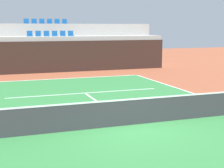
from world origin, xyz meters
name	(u,v)px	position (x,y,z in m)	size (l,w,h in m)	color
ground_plane	(131,125)	(0.00, 0.00, 0.00)	(80.00, 80.00, 0.00)	brown
court_surface	(131,125)	(0.00, 0.00, 0.01)	(11.00, 24.00, 0.01)	#2D7238
baseline_far	(64,79)	(0.00, 11.95, 0.01)	(11.00, 0.10, 0.00)	white
service_line_far	(85,93)	(0.00, 6.40, 0.01)	(8.26, 0.10, 0.00)	white
centre_service_line	(103,106)	(0.00, 3.20, 0.01)	(0.10, 6.40, 0.00)	white
back_wall	(54,57)	(0.00, 15.56, 1.23)	(18.78, 0.30, 2.45)	black
stands_tier_lower	(52,53)	(0.00, 16.91, 1.40)	(18.78, 2.40, 2.80)	#9E9E99
stands_tier_upper	(47,46)	(0.00, 19.31, 1.91)	(18.78, 2.40, 3.82)	#9E9E99
seating_row_lower	(51,35)	(0.00, 17.01, 2.93)	(3.79, 0.44, 0.44)	#145193
seating_row_upper	(46,22)	(0.00, 19.41, 3.95)	(3.79, 0.44, 0.44)	#145193
tennis_net	(131,112)	(0.00, 0.00, 0.51)	(11.08, 0.08, 1.07)	black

